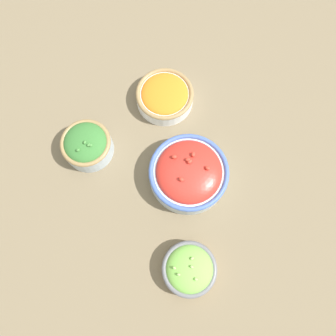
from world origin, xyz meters
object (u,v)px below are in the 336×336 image
at_px(bowl_cherry_tomatoes, 189,173).
at_px(bowl_carrots, 165,96).
at_px(bowl_lettuce, 189,269).
at_px(bowl_broccoli, 87,145).

xyz_separation_m(bowl_cherry_tomatoes, bowl_carrots, (0.20, -0.10, -0.01)).
bearing_deg(bowl_lettuce, bowl_carrots, -34.80).
bearing_deg(bowl_broccoli, bowl_carrots, -96.07).
distance_m(bowl_cherry_tomatoes, bowl_lettuce, 0.23).
relative_size(bowl_cherry_tomatoes, bowl_lettuce, 1.55).
bearing_deg(bowl_carrots, bowl_broccoli, 83.93).
height_order(bowl_cherry_tomatoes, bowl_broccoli, bowl_cherry_tomatoes).
height_order(bowl_broccoli, bowl_carrots, bowl_broccoli).
distance_m(bowl_lettuce, bowl_carrots, 0.45).
bearing_deg(bowl_cherry_tomatoes, bowl_carrots, -26.94).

